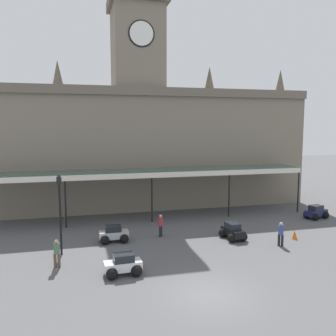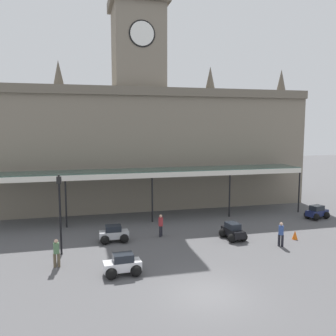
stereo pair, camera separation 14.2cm
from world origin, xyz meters
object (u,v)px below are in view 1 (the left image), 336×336
pedestrian_beside_cars (281,233)px  pedestrian_crossing_forecourt (161,225)px  car_black_sedan (233,232)px  traffic_cone (295,235)px  car_navy_sedan (316,213)px  pedestrian_near_entrance (57,252)px  car_silver_sedan (114,235)px  car_white_sedan (123,266)px  victorian_lamppost (60,206)px

pedestrian_beside_cars → pedestrian_crossing_forecourt: (-7.46, 4.07, 0.00)m
car_black_sedan → traffic_cone: car_black_sedan is taller
traffic_cone → car_black_sedan: bearing=165.4°
car_navy_sedan → traffic_cone: (-5.26, -4.66, -0.19)m
pedestrian_beside_cars → pedestrian_near_entrance: size_ratio=1.00×
car_silver_sedan → pedestrian_crossing_forecourt: pedestrian_crossing_forecourt is taller
car_black_sedan → pedestrian_near_entrance: pedestrian_near_entrance is taller
car_navy_sedan → pedestrian_crossing_forecourt: (-14.56, -1.71, 0.41)m
car_silver_sedan → traffic_cone: 13.05m
car_silver_sedan → car_white_sedan: same height
car_black_sedan → pedestrian_crossing_forecourt: pedestrian_crossing_forecourt is taller
car_black_sedan → car_navy_sedan: 10.24m
car_black_sedan → traffic_cone: (4.35, -1.13, -0.19)m
pedestrian_crossing_forecourt → car_white_sedan: bearing=-120.1°
car_silver_sedan → car_white_sedan: bearing=-90.7°
victorian_lamppost → traffic_cone: bearing=-3.1°
car_silver_sedan → car_navy_sedan: 18.17m
car_navy_sedan → traffic_cone: car_navy_sedan is taller
pedestrian_beside_cars → pedestrian_crossing_forecourt: bearing=151.4°
car_white_sedan → car_black_sedan: bearing=26.9°
car_navy_sedan → victorian_lamppost: victorian_lamppost is taller
car_silver_sedan → pedestrian_near_entrance: bearing=-134.1°
car_navy_sedan → pedestrian_near_entrance: bearing=-164.9°
car_black_sedan → pedestrian_beside_cars: pedestrian_beside_cars is taller
car_silver_sedan → car_navy_sedan: (18.05, 2.07, 0.00)m
pedestrian_beside_cars → pedestrian_near_entrance: 14.60m
traffic_cone → car_silver_sedan: bearing=168.5°
pedestrian_crossing_forecourt → victorian_lamppost: bearing=-163.6°
car_navy_sedan → car_black_sedan: bearing=-159.8°
car_silver_sedan → victorian_lamppost: 4.72m
pedestrian_crossing_forecourt → victorian_lamppost: (-6.98, -2.06, 2.28)m
traffic_cone → pedestrian_near_entrance: bearing=-175.9°
pedestrian_crossing_forecourt → victorian_lamppost: size_ratio=0.32×
car_silver_sedan → pedestrian_beside_cars: pedestrian_beside_cars is taller
victorian_lamppost → car_silver_sedan: bearing=26.0°
traffic_cone → pedestrian_beside_cars: bearing=-148.7°
car_white_sedan → victorian_lamppost: bearing=130.0°
car_black_sedan → car_white_sedan: (-8.51, -4.31, 0.00)m
pedestrian_near_entrance → car_silver_sedan: bearing=45.9°
car_black_sedan → traffic_cone: bearing=-14.6°
car_navy_sedan → pedestrian_beside_cars: (-7.10, -5.78, 0.41)m
pedestrian_near_entrance → traffic_cone: 16.49m
pedestrian_crossing_forecourt → victorian_lamppost: victorian_lamppost is taller
pedestrian_crossing_forecourt → pedestrian_near_entrance: size_ratio=1.00×
car_white_sedan → pedestrian_crossing_forecourt: (3.56, 6.14, 0.41)m
pedestrian_beside_cars → victorian_lamppost: victorian_lamppost is taller
car_white_sedan → car_navy_sedan: 19.74m
car_white_sedan → pedestrian_beside_cars: bearing=10.6°
pedestrian_beside_cars → traffic_cone: (1.84, 1.12, -0.59)m
car_navy_sedan → victorian_lamppost: size_ratio=0.43×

